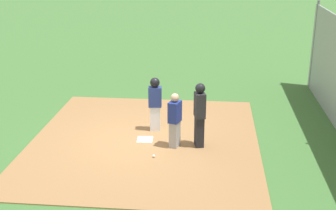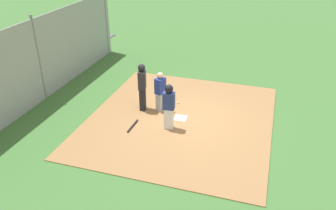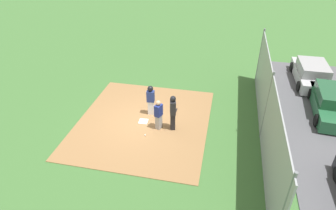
{
  "view_description": "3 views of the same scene",
  "coord_description": "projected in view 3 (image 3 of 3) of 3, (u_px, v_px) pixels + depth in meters",
  "views": [
    {
      "loc": [
        -11.83,
        -1.83,
        5.32
      ],
      "look_at": [
        0.62,
        -0.6,
        0.89
      ],
      "focal_mm": 48.9,
      "sensor_mm": 36.0,
      "label": 1
    },
    {
      "loc": [
        10.41,
        2.8,
        6.26
      ],
      "look_at": [
        0.51,
        -0.31,
        0.78
      ],
      "focal_mm": 36.89,
      "sensor_mm": 36.0,
      "label": 2
    },
    {
      "loc": [
        -11.32,
        -3.68,
        8.5
      ],
      "look_at": [
        0.56,
        -1.14,
        0.81
      ],
      "focal_mm": 31.1,
      "sensor_mm": 36.0,
      "label": 3
    }
  ],
  "objects": [
    {
      "name": "backstop_fence",
      "position": [
        267.0,
        108.0,
        12.69
      ],
      "size": [
        12.0,
        0.1,
        3.35
      ],
      "color": "#93999E",
      "rests_on": "ground_plane"
    },
    {
      "name": "ground_plane",
      "position": [
        143.0,
        122.0,
        14.54
      ],
      "size": [
        140.0,
        140.0,
        0.0
      ],
      "primitive_type": "plane",
      "color": "#3D6B33"
    },
    {
      "name": "baseball",
      "position": [
        145.0,
        135.0,
        13.54
      ],
      "size": [
        0.07,
        0.07,
        0.07
      ],
      "primitive_type": "sphere",
      "color": "white",
      "rests_on": "dirt_infield"
    },
    {
      "name": "catcher",
      "position": [
        159.0,
        114.0,
        13.66
      ],
      "size": [
        0.44,
        0.37,
        1.54
      ],
      "rotation": [
        0.0,
        0.0,
        1.23
      ],
      "color": "#9E9EA3",
      "rests_on": "dirt_infield"
    },
    {
      "name": "umpire",
      "position": [
        173.0,
        112.0,
        13.53
      ],
      "size": [
        0.43,
        0.35,
        1.81
      ],
      "rotation": [
        0.0,
        0.0,
        1.82
      ],
      "color": "black",
      "rests_on": "dirt_infield"
    },
    {
      "name": "dirt_infield",
      "position": [
        143.0,
        122.0,
        14.54
      ],
      "size": [
        7.2,
        6.4,
        0.03
      ],
      "primitive_type": "cube",
      "color": "olive",
      "rests_on": "ground_plane"
    },
    {
      "name": "parked_car_silver",
      "position": [
        311.0,
        74.0,
        17.79
      ],
      "size": [
        4.21,
        1.9,
        1.28
      ],
      "rotation": [
        0.0,
        0.0,
        0.01
      ],
      "color": "#B2B2B7",
      "rests_on": "parking_lot"
    },
    {
      "name": "home_plate",
      "position": [
        143.0,
        121.0,
        14.52
      ],
      "size": [
        0.47,
        0.47,
        0.02
      ],
      "primitive_type": "cube",
      "rotation": [
        0.0,
        0.0,
        0.06
      ],
      "color": "white",
      "rests_on": "dirt_infield"
    },
    {
      "name": "runner",
      "position": [
        151.0,
        98.0,
        14.62
      ],
      "size": [
        0.29,
        0.4,
        1.63
      ],
      "rotation": [
        0.0,
        0.0,
        3.22
      ],
      "color": "silver",
      "rests_on": "dirt_infield"
    },
    {
      "name": "baseball_bat",
      "position": [
        175.0,
        113.0,
        15.13
      ],
      "size": [
        0.83,
        0.08,
        0.06
      ],
      "primitive_type": "cylinder",
      "rotation": [
        0.0,
        1.57,
        6.26
      ],
      "color": "black",
      "rests_on": "dirt_infield"
    },
    {
      "name": "parked_car_green",
      "position": [
        332.0,
        103.0,
        14.88
      ],
      "size": [
        4.3,
        2.1,
        1.28
      ],
      "rotation": [
        0.0,
        0.0,
        3.08
      ],
      "color": "#235B38",
      "rests_on": "parking_lot"
    }
  ]
}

